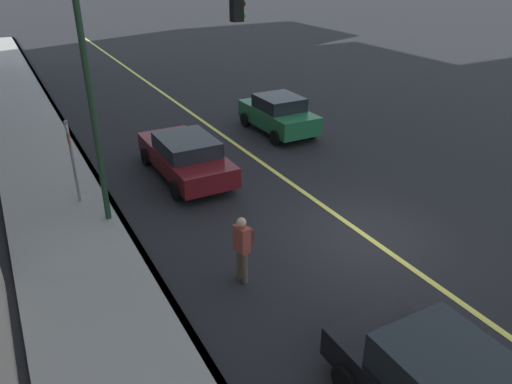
{
  "coord_description": "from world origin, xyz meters",
  "views": [
    {
      "loc": [
        -8.43,
        7.88,
        6.81
      ],
      "look_at": [
        0.44,
        3.08,
        1.84
      ],
      "focal_mm": 34.41,
      "sensor_mm": 36.0,
      "label": 1
    }
  ],
  "objects": [
    {
      "name": "ground",
      "position": [
        0.0,
        0.0,
        0.0
      ],
      "size": [
        200.0,
        200.0,
        0.0
      ],
      "primitive_type": "plane",
      "color": "black"
    },
    {
      "name": "pedestrian_with_backpack",
      "position": [
        -0.16,
        3.75,
        0.95
      ],
      "size": [
        0.42,
        0.4,
        1.64
      ],
      "color": "brown",
      "rests_on": "ground"
    },
    {
      "name": "lane_stripe_center",
      "position": [
        0.0,
        0.0,
        0.01
      ],
      "size": [
        80.0,
        0.16,
        0.01
      ],
      "primitive_type": "cube",
      "color": "#D8CC4C",
      "rests_on": "ground"
    },
    {
      "name": "car_green",
      "position": [
        8.27,
        -2.2,
        0.78
      ],
      "size": [
        3.87,
        1.92,
        1.54
      ],
      "color": "#1E6038",
      "rests_on": "ground"
    },
    {
      "name": "curb_edge",
      "position": [
        0.0,
        5.5,
        0.07
      ],
      "size": [
        80.0,
        0.16,
        0.15
      ],
      "primitive_type": "cube",
      "color": "slate",
      "rests_on": "ground"
    },
    {
      "name": "sidewalk_slab",
      "position": [
        0.0,
        6.9,
        0.07
      ],
      "size": [
        80.0,
        2.96,
        0.15
      ],
      "primitive_type": "cube",
      "color": "gray",
      "rests_on": "ground"
    },
    {
      "name": "street_sign_post",
      "position": [
        5.44,
        6.33,
        1.55
      ],
      "size": [
        0.6,
        0.08,
        2.62
      ],
      "color": "slate",
      "rests_on": "ground"
    },
    {
      "name": "car_maroon",
      "position": [
        5.91,
        2.77,
        0.73
      ],
      "size": [
        4.67,
        2.0,
        1.41
      ],
      "color": "#591116",
      "rests_on": "ground"
    },
    {
      "name": "traffic_light_mast",
      "position": [
        3.98,
        4.22,
        4.32
      ],
      "size": [
        0.28,
        4.42,
        6.3
      ],
      "color": "#1E3823",
      "rests_on": "ground"
    }
  ]
}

